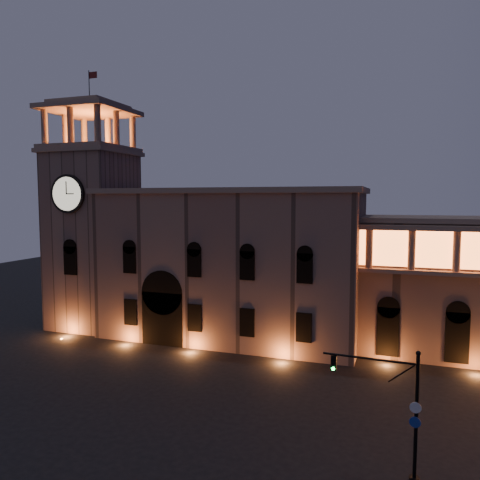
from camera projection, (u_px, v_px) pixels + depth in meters
The scene contains 4 objects.
ground at pixel (156, 420), 34.79m from camera, with size 160.00×160.00×0.00m, color black.
government_building at pixel (230, 263), 55.38m from camera, with size 30.80×12.80×17.60m.
clock_tower at pixel (93, 229), 60.07m from camera, with size 9.80×9.80×32.40m.
traffic_light at pixel (399, 411), 27.07m from camera, with size 5.70×0.70×7.82m.
Camera 1 is at (16.75, -29.68, 16.36)m, focal length 35.00 mm.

